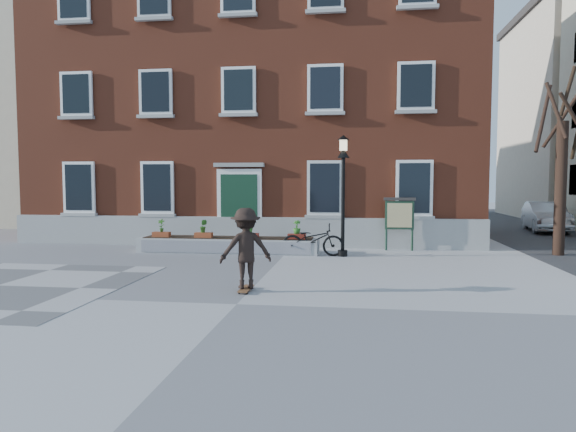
# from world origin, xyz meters

# --- Properties ---
(ground) EXTENTS (100.00, 100.00, 0.00)m
(ground) POSITION_xyz_m (0.00, 0.00, 0.00)
(ground) COLOR #9A9A9D
(ground) RESTS_ON ground
(distant_building) EXTENTS (10.00, 12.00, 13.00)m
(distant_building) POSITION_xyz_m (-18.00, 20.00, 6.50)
(distant_building) COLOR beige
(distant_building) RESTS_ON ground
(bicycle) EXTENTS (2.05, 0.78, 1.06)m
(bicycle) POSITION_xyz_m (0.95, 6.75, 0.53)
(bicycle) COLOR black
(bicycle) RESTS_ON ground
(parked_car) EXTENTS (2.11, 4.54, 1.44)m
(parked_car) POSITION_xyz_m (11.40, 16.15, 0.72)
(parked_car) COLOR #BABCBF
(parked_car) RESTS_ON ground
(brick_building) EXTENTS (18.40, 10.85, 12.60)m
(brick_building) POSITION_xyz_m (-2.00, 13.98, 6.30)
(brick_building) COLOR brown
(brick_building) RESTS_ON ground
(planter_assembly) EXTENTS (6.20, 1.12, 1.15)m
(planter_assembly) POSITION_xyz_m (-1.99, 7.18, 0.31)
(planter_assembly) COLOR #B3B4AF
(planter_assembly) RESTS_ON ground
(bare_tree) EXTENTS (1.83, 1.83, 6.16)m
(bare_tree) POSITION_xyz_m (9.01, 8.01, 2.79)
(bare_tree) COLOR black
(bare_tree) RESTS_ON ground
(lamp_post) EXTENTS (0.40, 0.40, 3.93)m
(lamp_post) POSITION_xyz_m (1.92, 6.82, 2.54)
(lamp_post) COLOR black
(lamp_post) RESTS_ON ground
(notice_board) EXTENTS (1.10, 0.16, 1.87)m
(notice_board) POSITION_xyz_m (3.86, 8.47, 1.26)
(notice_board) COLOR #1A3527
(notice_board) RESTS_ON ground
(skateboarder) EXTENTS (1.32, 1.03, 1.87)m
(skateboarder) POSITION_xyz_m (-0.07, 1.20, 0.97)
(skateboarder) COLOR brown
(skateboarder) RESTS_ON ground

